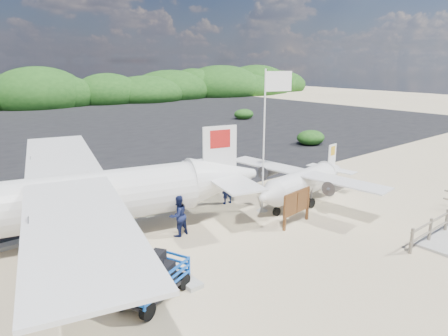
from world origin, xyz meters
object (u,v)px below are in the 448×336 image
at_px(baggage_cart, 154,299).
at_px(aircraft_large, 161,127).
at_px(flagpole, 262,211).
at_px(crew_a, 227,186).
at_px(signboard, 296,225).
at_px(crew_b, 178,215).

xyz_separation_m(baggage_cart, aircraft_large, (16.87, 27.71, 0.00)).
relative_size(baggage_cart, flagpole, 0.37).
bearing_deg(crew_a, aircraft_large, -110.36).
height_order(flagpole, aircraft_large, flagpole).
relative_size(baggage_cart, signboard, 1.26).
xyz_separation_m(crew_a, aircraft_large, (9.87, 22.78, -0.90)).
bearing_deg(aircraft_large, crew_a, 81.37).
distance_m(flagpole, signboard, 2.14).
distance_m(signboard, aircraft_large, 28.31).
relative_size(crew_a, crew_b, 1.04).
xyz_separation_m(crew_b, aircraft_large, (13.82, 24.41, -0.87)).
bearing_deg(crew_a, crew_b, 25.54).
height_order(signboard, aircraft_large, aircraft_large).
bearing_deg(crew_b, signboard, 144.09).
relative_size(crew_a, aircraft_large, 0.10).
height_order(crew_a, aircraft_large, aircraft_large).
bearing_deg(flagpole, crew_a, 109.62).
xyz_separation_m(baggage_cart, crew_a, (7.00, 4.93, 0.90)).
relative_size(signboard, crew_b, 1.11).
bearing_deg(aircraft_large, flagpole, 84.24).
distance_m(signboard, crew_b, 5.16).
height_order(crew_b, aircraft_large, aircraft_large).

